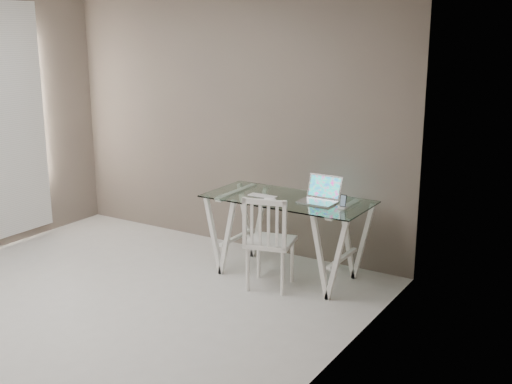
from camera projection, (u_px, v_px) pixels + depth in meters
room at (52, 101)px, 4.66m from camera, size 4.50×4.52×2.71m
desk at (287, 237)px, 5.86m from camera, size 1.50×0.70×0.75m
chair at (268, 239)px, 5.53m from camera, size 0.47×0.47×0.85m
laptop at (320, 196)px, 5.65m from camera, size 0.32×0.30×0.22m
keyboard at (262, 196)px, 5.83m from camera, size 0.28×0.12×0.01m
mouse at (270, 199)px, 5.66m from camera, size 0.12×0.07×0.04m
phone_dock at (343, 205)px, 5.44m from camera, size 0.06×0.06×0.12m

